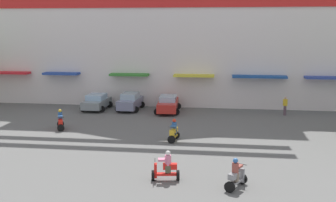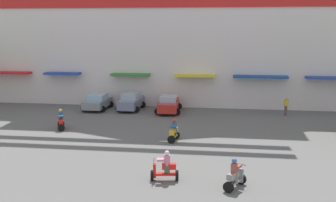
{
  "view_description": "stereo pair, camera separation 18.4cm",
  "coord_description": "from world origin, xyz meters",
  "px_view_note": "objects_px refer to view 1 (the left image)",
  "views": [
    {
      "loc": [
        6.28,
        -9.78,
        7.65
      ],
      "look_at": [
        2.44,
        18.03,
        2.71
      ],
      "focal_mm": 45.59,
      "sensor_mm": 36.0,
      "label": 1
    },
    {
      "loc": [
        6.46,
        -9.76,
        7.65
      ],
      "look_at": [
        2.44,
        18.03,
        2.71
      ],
      "focal_mm": 45.59,
      "sensor_mm": 36.0,
      "label": 2
    }
  ],
  "objects_px": {
    "parked_car_0": "(97,102)",
    "scooter_rider_3": "(60,121)",
    "parked_car_2": "(168,104)",
    "scooter_rider_1": "(166,168)",
    "pedestrian_1": "(285,105)",
    "scooter_rider_4": "(236,176)",
    "parked_car_1": "(130,101)",
    "scooter_rider_5": "(174,132)"
  },
  "relations": [
    {
      "from": "parked_car_1",
      "to": "scooter_rider_3",
      "type": "height_order",
      "value": "parked_car_1"
    },
    {
      "from": "parked_car_1",
      "to": "pedestrian_1",
      "type": "height_order",
      "value": "pedestrian_1"
    },
    {
      "from": "scooter_rider_1",
      "to": "pedestrian_1",
      "type": "height_order",
      "value": "pedestrian_1"
    },
    {
      "from": "scooter_rider_4",
      "to": "pedestrian_1",
      "type": "distance_m",
      "value": 18.33
    },
    {
      "from": "scooter_rider_4",
      "to": "parked_car_0",
      "type": "bearing_deg",
      "value": 124.67
    },
    {
      "from": "scooter_rider_1",
      "to": "scooter_rider_4",
      "type": "distance_m",
      "value": 3.51
    },
    {
      "from": "scooter_rider_3",
      "to": "scooter_rider_5",
      "type": "xyz_separation_m",
      "value": [
        8.85,
        -2.15,
        0.01
      ]
    },
    {
      "from": "parked_car_2",
      "to": "pedestrian_1",
      "type": "relative_size",
      "value": 2.76
    },
    {
      "from": "scooter_rider_4",
      "to": "pedestrian_1",
      "type": "bearing_deg",
      "value": 75.64
    },
    {
      "from": "scooter_rider_5",
      "to": "pedestrian_1",
      "type": "relative_size",
      "value": 0.93
    },
    {
      "from": "scooter_rider_1",
      "to": "pedestrian_1",
      "type": "distance_m",
      "value": 18.92
    },
    {
      "from": "scooter_rider_1",
      "to": "scooter_rider_5",
      "type": "xyz_separation_m",
      "value": [
        -0.52,
        7.44,
        -0.01
      ]
    },
    {
      "from": "parked_car_1",
      "to": "scooter_rider_3",
      "type": "relative_size",
      "value": 2.52
    },
    {
      "from": "parked_car_0",
      "to": "scooter_rider_3",
      "type": "distance_m",
      "value": 7.78
    },
    {
      "from": "parked_car_0",
      "to": "pedestrian_1",
      "type": "bearing_deg",
      "value": -0.73
    },
    {
      "from": "scooter_rider_1",
      "to": "scooter_rider_4",
      "type": "xyz_separation_m",
      "value": [
        3.46,
        -0.62,
        -0.01
      ]
    },
    {
      "from": "parked_car_0",
      "to": "parked_car_2",
      "type": "relative_size",
      "value": 0.88
    },
    {
      "from": "scooter_rider_1",
      "to": "scooter_rider_4",
      "type": "relative_size",
      "value": 1.0
    },
    {
      "from": "parked_car_0",
      "to": "scooter_rider_5",
      "type": "xyz_separation_m",
      "value": [
        8.45,
        -9.92,
        -0.1
      ]
    },
    {
      "from": "parked_car_0",
      "to": "scooter_rider_5",
      "type": "distance_m",
      "value": 13.03
    },
    {
      "from": "parked_car_0",
      "to": "scooter_rider_3",
      "type": "height_order",
      "value": "scooter_rider_3"
    },
    {
      "from": "scooter_rider_5",
      "to": "parked_car_1",
      "type": "bearing_deg",
      "value": 117.63
    },
    {
      "from": "parked_car_1",
      "to": "scooter_rider_3",
      "type": "distance_m",
      "value": 8.76
    },
    {
      "from": "scooter_rider_3",
      "to": "parked_car_0",
      "type": "bearing_deg",
      "value": 87.08
    },
    {
      "from": "scooter_rider_4",
      "to": "parked_car_1",
      "type": "bearing_deg",
      "value": 117.05
    },
    {
      "from": "scooter_rider_4",
      "to": "parked_car_2",
      "type": "bearing_deg",
      "value": 107.89
    },
    {
      "from": "pedestrian_1",
      "to": "scooter_rider_3",
      "type": "bearing_deg",
      "value": -156.5
    },
    {
      "from": "scooter_rider_3",
      "to": "scooter_rider_4",
      "type": "distance_m",
      "value": 16.39
    },
    {
      "from": "parked_car_0",
      "to": "scooter_rider_4",
      "type": "height_order",
      "value": "scooter_rider_4"
    },
    {
      "from": "parked_car_1",
      "to": "scooter_rider_1",
      "type": "distance_m",
      "value": 18.55
    },
    {
      "from": "scooter_rider_5",
      "to": "parked_car_2",
      "type": "bearing_deg",
      "value": 100.19
    },
    {
      "from": "parked_car_2",
      "to": "scooter_rider_1",
      "type": "xyz_separation_m",
      "value": [
        2.26,
        -17.1,
        -0.11
      ]
    },
    {
      "from": "parked_car_0",
      "to": "parked_car_2",
      "type": "xyz_separation_m",
      "value": [
        6.71,
        -0.26,
        0.02
      ]
    },
    {
      "from": "parked_car_2",
      "to": "scooter_rider_4",
      "type": "relative_size",
      "value": 2.89
    },
    {
      "from": "scooter_rider_3",
      "to": "scooter_rider_5",
      "type": "distance_m",
      "value": 9.11
    },
    {
      "from": "parked_car_2",
      "to": "scooter_rider_1",
      "type": "relative_size",
      "value": 2.9
    },
    {
      "from": "scooter_rider_3",
      "to": "scooter_rider_5",
      "type": "height_order",
      "value": "scooter_rider_3"
    },
    {
      "from": "scooter_rider_4",
      "to": "scooter_rider_5",
      "type": "distance_m",
      "value": 8.99
    },
    {
      "from": "parked_car_2",
      "to": "scooter_rider_3",
      "type": "distance_m",
      "value": 10.34
    },
    {
      "from": "parked_car_1",
      "to": "scooter_rider_5",
      "type": "bearing_deg",
      "value": -62.37
    },
    {
      "from": "parked_car_0",
      "to": "scooter_rider_1",
      "type": "xyz_separation_m",
      "value": [
        8.98,
        -17.36,
        -0.09
      ]
    },
    {
      "from": "parked_car_2",
      "to": "scooter_rider_3",
      "type": "height_order",
      "value": "scooter_rider_3"
    }
  ]
}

